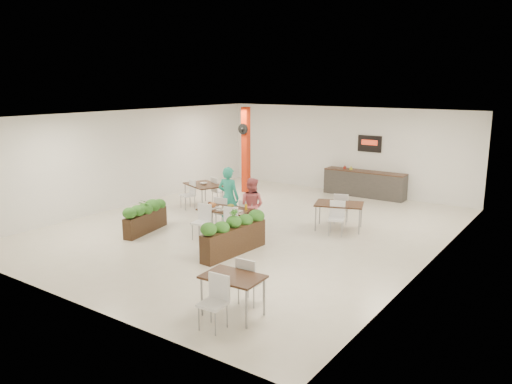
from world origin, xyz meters
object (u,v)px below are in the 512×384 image
Objects in this scene: diner_man at (229,197)px; diner_woman at (251,205)px; red_column at (246,149)px; side_table_a at (204,187)px; planter_left at (145,215)px; planter_right at (234,234)px; service_counter at (364,183)px; side_table_b at (339,207)px; main_table at (225,213)px; side_table_c at (233,283)px.

diner_woman is at bearing 171.82° from diner_man.
red_column reaches higher than side_table_a.
planter_left is 0.83× the size of planter_right.
service_counter reaches higher than side_table_a.
planter_left reaches higher than side_table_b.
planter_right reaches higher than side_table_b.
main_table is (2.80, -4.80, -1.01)m from red_column.
red_column is 5.64m from main_table.
side_table_c is (2.69, -4.34, -0.16)m from diner_woman.
side_table_a is (-3.84, -4.49, 0.15)m from service_counter.
main_table is 4.81m from side_table_c.
side_table_b is at bearing 94.45° from side_table_c.
planter_right is at bearing -127.93° from side_table_b.
service_counter reaches higher than side_table_c.
side_table_c is (5.09, -2.65, 0.12)m from planter_left.
side_table_c is (3.49, -4.34, -0.27)m from diner_man.
diner_woman is (-0.79, -6.00, 0.28)m from service_counter.
diner_man is 2.36m from planter_left.
planter_right reaches higher than side_table_c.
service_counter is at bearing 25.00° from red_column.
service_counter reaches higher than planter_left.
main_table and side_table_b have the same top height.
side_table_a and side_table_c have the same top height.
diner_woman is 1.89m from planter_right.
side_table_c is at bearing 120.58° from diner_man.
side_table_a is (-3.76, 3.24, 0.12)m from planter_right.
main_table is (-1.20, -6.66, 0.14)m from service_counter.
main_table is 2.25m from planter_left.
side_table_c is at bearing -79.61° from service_counter.
diner_woman is 2.95m from planter_left.
planter_left is 1.07× the size of side_table_c.
planter_right is 1.30× the size of side_table_c.
planter_left is at bearing 179.34° from planter_right.
side_table_a is 4.91m from side_table_b.
red_column reaches higher than side_table_b.
side_table_a is (0.16, -2.63, -1.00)m from red_column.
diner_man is at bearing 131.15° from planter_right.
side_table_a is at bearing 101.37° from planter_left.
diner_woman is at bearing 112.36° from planter_right.
planter_right is 3.58m from side_table_b.
service_counter is 1.70× the size of planter_left.
planter_left is 3.12m from planter_right.
service_counter is 1.69× the size of main_table.
main_table is at bearing 49.88° from diner_woman.
service_counter is 1.95× the size of diner_woman.
diner_woman reaches higher than planter_left.
side_table_b is (1.86, 1.65, -0.13)m from diner_woman.
diner_man is at bearing 120.79° from main_table.
planter_left is at bearing -57.62° from side_table_a.
planter_right is at bearing 122.96° from diner_man.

